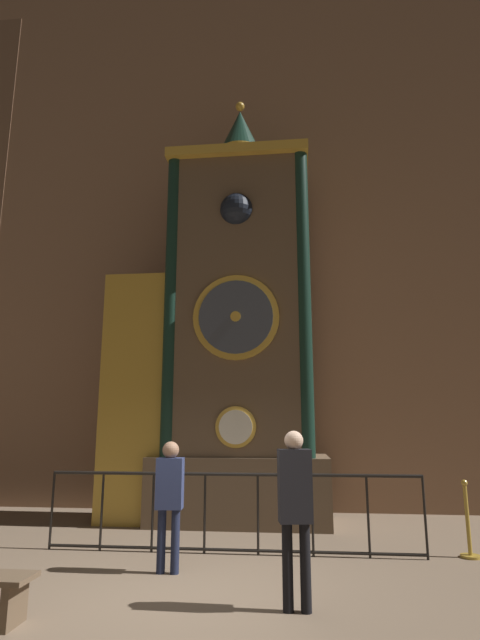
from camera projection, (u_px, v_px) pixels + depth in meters
ground_plane at (180, 598)px, 5.37m from camera, size 28.00×28.00×0.00m
cathedral_back_wall at (235, 202)px, 12.39m from camera, size 24.00×0.32×14.51m
clock_tower at (222, 338)px, 10.20m from camera, size 4.39×1.79×8.97m
railing_fence at (231, 508)px, 7.31m from camera, size 5.54×0.05×1.13m
visitor_near at (170, 492)px, 6.46m from camera, size 0.35×0.24×1.62m
visitor_far at (295, 500)px, 5.19m from camera, size 0.37×0.27×1.77m
stanchion_post at (469, 532)px, 7.07m from camera, size 0.28×0.28×1.05m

